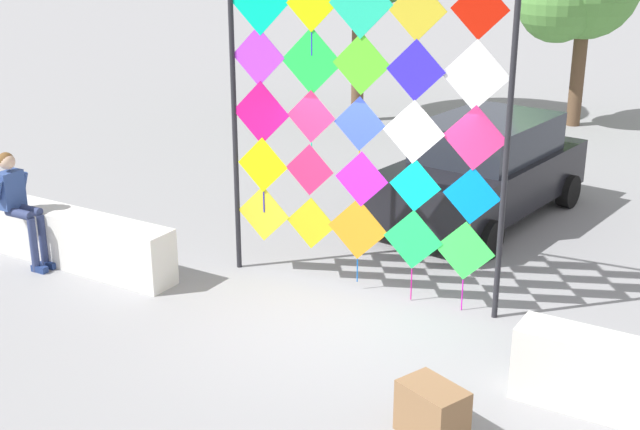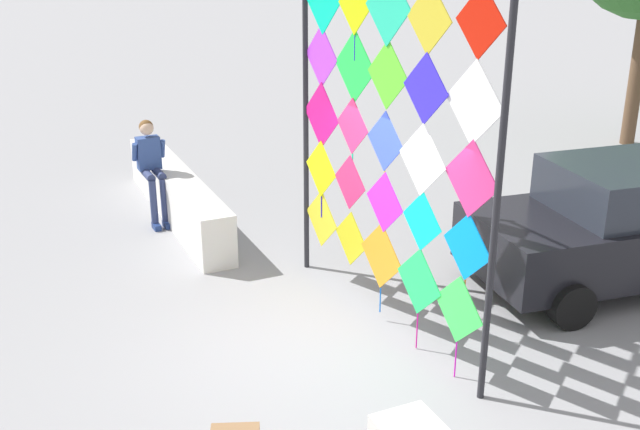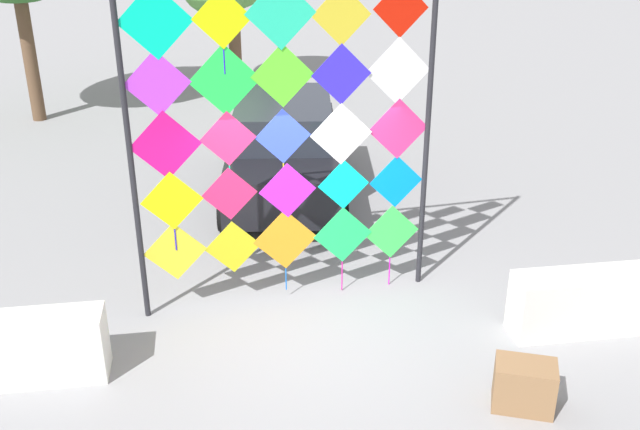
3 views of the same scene
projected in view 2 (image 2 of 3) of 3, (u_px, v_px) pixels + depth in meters
name	position (u px, v px, depth m)	size (l,w,h in m)	color
ground	(318.00, 345.00, 8.83)	(120.00, 120.00, 0.00)	gray
plaza_ledge_left	(177.00, 195.00, 12.47)	(4.51, 0.50, 0.78)	silver
kite_display_rack	(385.00, 131.00, 8.53)	(3.70, 0.40, 4.17)	#232328
seated_vendor	(151.00, 163.00, 12.13)	(0.74, 0.53, 1.63)	navy
parked_car	(633.00, 222.00, 10.16)	(2.43, 4.40, 1.64)	black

